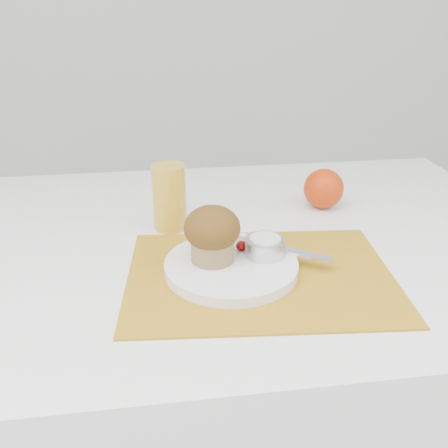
{
  "coord_description": "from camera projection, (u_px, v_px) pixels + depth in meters",
  "views": [
    {
      "loc": [
        -0.13,
        -0.77,
        1.16
      ],
      "look_at": [
        -0.02,
        -0.0,
        0.8
      ],
      "focal_mm": 40.0,
      "sensor_mm": 36.0,
      "label": 1
    }
  ],
  "objects": [
    {
      "name": "plate",
      "position": [
        231.0,
        266.0,
        0.79
      ],
      "size": [
        0.27,
        0.27,
        0.02
      ],
      "primitive_type": "cylinder",
      "rotation": [
        0.0,
        0.0,
        0.31
      ],
      "color": "white",
      "rests_on": "placemat"
    },
    {
      "name": "table",
      "position": [
        229.0,
        391.0,
        1.08
      ],
      "size": [
        1.2,
        0.8,
        0.75
      ],
      "primitive_type": "cube",
      "color": "white",
      "rests_on": "ground"
    },
    {
      "name": "orange",
      "position": [
        324.0,
        189.0,
        1.03
      ],
      "size": [
        0.08,
        0.08,
        0.08
      ],
      "primitive_type": "sphere",
      "color": "#C33406",
      "rests_on": "table"
    },
    {
      "name": "cream",
      "position": [
        265.0,
        239.0,
        0.8
      ],
      "size": [
        0.06,
        0.06,
        0.01
      ],
      "primitive_type": "cylinder",
      "rotation": [
        0.0,
        0.0,
        0.19
      ],
      "color": "white",
      "rests_on": "ramekin"
    },
    {
      "name": "placemat",
      "position": [
        260.0,
        275.0,
        0.79
      ],
      "size": [
        0.44,
        0.34,
        0.0
      ],
      "primitive_type": "cube",
      "rotation": [
        0.0,
        0.0,
        -0.09
      ],
      "color": "#B07B18",
      "rests_on": "table"
    },
    {
      "name": "ramekin",
      "position": [
        265.0,
        247.0,
        0.81
      ],
      "size": [
        0.08,
        0.08,
        0.03
      ],
      "primitive_type": "cylinder",
      "rotation": [
        0.0,
        0.0,
        -0.35
      ],
      "color": "#BCBCC1",
      "rests_on": "plate"
    },
    {
      "name": "butter_knife",
      "position": [
        272.0,
        247.0,
        0.83
      ],
      "size": [
        0.18,
        0.13,
        0.01
      ],
      "primitive_type": "cube",
      "rotation": [
        0.0,
        0.0,
        -0.63
      ],
      "color": "silver",
      "rests_on": "plate"
    },
    {
      "name": "raspberry_far",
      "position": [
        254.0,
        246.0,
        0.82
      ],
      "size": [
        0.02,
        0.02,
        0.02
      ],
      "primitive_type": "ellipsoid",
      "color": "#520208",
      "rests_on": "plate"
    },
    {
      "name": "raspberry_near",
      "position": [
        241.0,
        246.0,
        0.82
      ],
      "size": [
        0.02,
        0.02,
        0.02
      ],
      "primitive_type": "ellipsoid",
      "color": "#540202",
      "rests_on": "plate"
    },
    {
      "name": "muffin",
      "position": [
        212.0,
        233.0,
        0.78
      ],
      "size": [
        0.09,
        0.09,
        0.09
      ],
      "color": "olive",
      "rests_on": "plate"
    },
    {
      "name": "juice_glass",
      "position": [
        169.0,
        197.0,
        0.93
      ],
      "size": [
        0.07,
        0.07,
        0.12
      ],
      "primitive_type": "cylinder",
      "rotation": [
        0.0,
        0.0,
        0.23
      ],
      "color": "gold",
      "rests_on": "table"
    }
  ]
}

